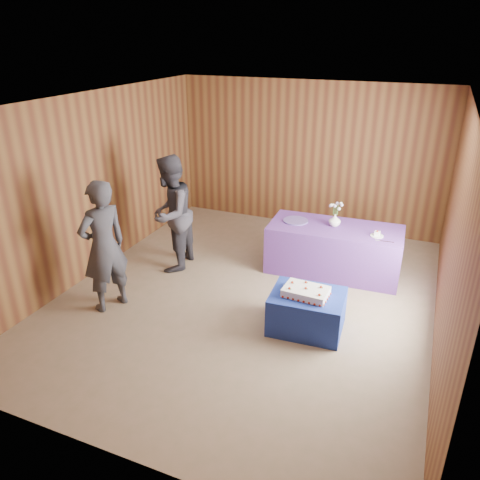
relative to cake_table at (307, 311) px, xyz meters
The scene contains 13 objects.
ground 1.11m from the cake_table, 155.85° to the left, with size 6.00×6.00×0.00m, color #876F5D.
room_shell 1.89m from the cake_table, 155.85° to the left, with size 5.04×6.04×2.72m.
cake_table is the anchor object (origin of this frame).
serving_table 1.68m from the cake_table, 91.16° to the left, with size 2.00×0.90×0.75m, color #5B338D.
sheet_cake 0.30m from the cake_table, 123.58° to the right, with size 0.58×0.41×0.13m.
vase 1.82m from the cake_table, 92.21° to the left, with size 0.18×0.18×0.19m, color white.
flower_spray 1.90m from the cake_table, 92.21° to the left, with size 0.21×0.21×0.16m.
platter 1.87m from the cake_table, 111.71° to the left, with size 0.39×0.39×0.02m, color #5E4A95.
plate 1.75m from the cake_table, 69.33° to the left, with size 0.19×0.19×0.01m, color silver.
cake_slice 1.76m from the cake_table, 69.31° to the left, with size 0.08×0.07×0.09m.
knife 1.67m from the cake_table, 63.21° to the left, with size 0.26×0.02×0.00m, color #B8B7BC.
guest_left 2.75m from the cake_table, 168.77° to the right, with size 0.66×0.43×1.80m, color #33343D.
guest_right 2.64m from the cake_table, 160.81° to the left, with size 0.88×0.69×1.82m, color #35343E.
Camera 1 is at (2.13, -5.37, 3.48)m, focal length 35.00 mm.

